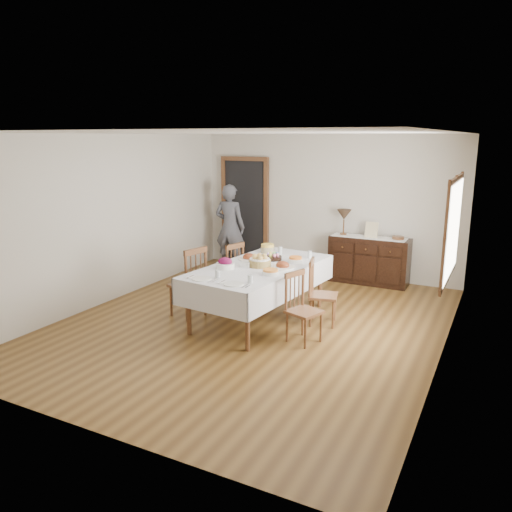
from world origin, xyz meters
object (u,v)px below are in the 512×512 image
at_px(chair_right_near, 302,307).
at_px(chair_right_far, 320,292).
at_px(dining_table, 259,272).
at_px(person, 230,224).
at_px(sideboard, 369,260).
at_px(chair_left_near, 190,282).
at_px(chair_left_far, 229,272).
at_px(table_lamp, 344,215).

distance_m(chair_right_near, chair_right_far, 0.69).
xyz_separation_m(dining_table, person, (-1.80, 2.30, 0.19)).
height_order(dining_table, sideboard, sideboard).
height_order(chair_left_near, chair_right_far, chair_left_near).
height_order(chair_right_far, person, person).
height_order(chair_left_near, chair_left_far, chair_left_near).
relative_size(dining_table, sideboard, 1.75).
height_order(chair_left_far, sideboard, chair_left_far).
bearing_deg(sideboard, dining_table, -109.56).
distance_m(chair_left_near, sideboard, 3.43).
distance_m(sideboard, person, 2.75).
height_order(chair_right_near, sideboard, chair_right_near).
relative_size(chair_left_far, chair_right_near, 1.07).
bearing_deg(sideboard, table_lamp, -179.97).
relative_size(chair_left_near, chair_left_far, 1.07).
distance_m(chair_left_far, chair_right_far, 1.60).
bearing_deg(table_lamp, chair_right_far, -80.18).
relative_size(dining_table, chair_right_near, 2.70).
bearing_deg(chair_right_near, sideboard, 17.38).
xyz_separation_m(chair_right_far, table_lamp, (-0.40, 2.30, 0.72)).
relative_size(dining_table, table_lamp, 5.29).
height_order(chair_left_far, chair_right_far, chair_left_far).
distance_m(chair_left_far, chair_right_near, 1.84).
bearing_deg(chair_right_far, chair_right_near, 166.38).
height_order(dining_table, person, person).
xyz_separation_m(dining_table, table_lamp, (0.42, 2.55, 0.49)).
xyz_separation_m(dining_table, sideboard, (0.90, 2.55, -0.28)).
distance_m(chair_right_near, table_lamp, 3.10).
bearing_deg(sideboard, person, -174.74).
bearing_deg(chair_right_near, chair_left_far, 78.82).
relative_size(chair_right_far, person, 0.51).
bearing_deg(dining_table, chair_left_far, 154.26).
bearing_deg(chair_right_near, table_lamp, 26.72).
bearing_deg(chair_left_near, dining_table, 123.85).
relative_size(chair_left_far, table_lamp, 2.10).
xyz_separation_m(dining_table, chair_right_near, (0.82, -0.44, -0.25)).
bearing_deg(dining_table, chair_right_near, -22.01).
distance_m(chair_left_near, person, 2.79).
bearing_deg(chair_left_far, person, -135.25).
xyz_separation_m(chair_left_near, person, (-0.84, 2.63, 0.37)).
distance_m(chair_right_far, sideboard, 2.30).
bearing_deg(chair_left_far, dining_table, 73.09).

